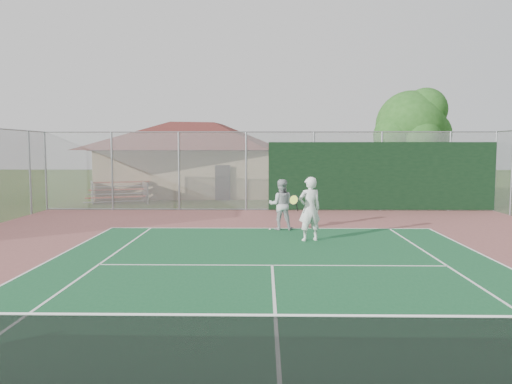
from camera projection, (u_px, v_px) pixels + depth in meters
The scene contains 7 objects.
tennis_net at pixel (281, 360), 5.34m from camera, with size 11.85×0.08×1.10m.
back_fence at pixel (316, 173), 22.12m from camera, with size 20.08×0.11×3.53m.
clubhouse at pixel (198, 151), 30.10m from camera, with size 12.41×8.79×5.10m.
bleachers at pixel (118, 192), 25.38m from camera, with size 3.43×2.63×1.07m.
tree at pixel (413, 128), 25.48m from camera, with size 4.18×3.96×5.82m.
player_white_front at pixel (309, 209), 14.84m from camera, with size 1.09×0.80×1.91m.
player_grey_back at pixel (281, 205), 16.88m from camera, with size 0.84×0.66×1.71m.
Camera 1 is at (-0.18, -5.17, 2.77)m, focal length 35.00 mm.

